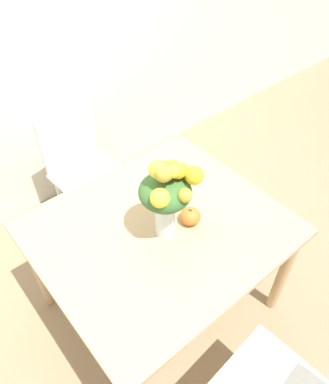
# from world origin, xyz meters

# --- Properties ---
(ground_plane) EXTENTS (12.00, 12.00, 0.00)m
(ground_plane) POSITION_xyz_m (0.00, 0.00, 0.00)
(ground_plane) COLOR #8E7556
(wall_back) EXTENTS (8.00, 0.06, 2.70)m
(wall_back) POSITION_xyz_m (0.00, 1.29, 1.35)
(wall_back) COLOR silver
(wall_back) RESTS_ON ground_plane
(dining_table) EXTENTS (1.14, 1.01, 0.72)m
(dining_table) POSITION_xyz_m (0.00, 0.00, 0.63)
(dining_table) COLOR tan
(dining_table) RESTS_ON ground_plane
(flower_vase) EXTENTS (0.26, 0.25, 0.44)m
(flower_vase) POSITION_xyz_m (0.00, -0.05, 0.99)
(flower_vase) COLOR silver
(flower_vase) RESTS_ON dining_table
(pumpkin) EXTENTS (0.10, 0.10, 0.09)m
(pumpkin) POSITION_xyz_m (0.13, -0.07, 0.76)
(pumpkin) COLOR orange
(pumpkin) RESTS_ON dining_table
(dining_chair_near_window) EXTENTS (0.45, 0.45, 0.88)m
(dining_chair_near_window) POSITION_xyz_m (0.07, 0.88, 0.46)
(dining_chair_near_window) COLOR white
(dining_chair_near_window) RESTS_ON ground_plane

